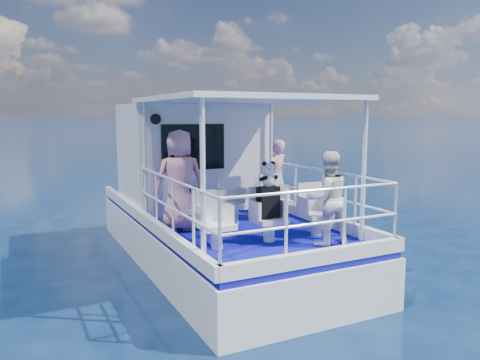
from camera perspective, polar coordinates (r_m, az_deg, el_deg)
name	(u,v)px	position (r m, az deg, el deg)	size (l,w,h in m)	color
ground	(238,275)	(8.66, -0.19, -11.47)	(2000.00, 2000.00, 0.00)	#08183A
hull	(217,260)	(9.52, -2.88, -9.66)	(3.00, 7.00, 1.60)	white
deck	(216,218)	(9.30, -2.92, -4.66)	(2.90, 6.90, 0.10)	#0B0A91
cabin	(192,155)	(10.32, -5.83, 3.03)	(2.85, 2.00, 2.20)	white
canopy	(244,99)	(7.99, 0.44, 9.82)	(3.00, 3.20, 0.08)	white
canopy_posts	(245,167)	(7.99, 0.59, 1.63)	(2.77, 2.97, 2.20)	white
railings	(254,204)	(7.79, 1.66, -2.99)	(2.84, 3.59, 1.00)	white
seat_port_fwd	(187,219)	(8.20, -6.49, -4.71)	(0.48, 0.46, 0.38)	white
seat_center_fwd	(234,214)	(8.54, -0.79, -4.15)	(0.48, 0.46, 0.38)	white
seat_stbd_fwd	(276,209)	(8.95, 4.43, -3.60)	(0.48, 0.46, 0.38)	white
seat_port_aft	(217,236)	(7.02, -2.86, -6.83)	(0.48, 0.46, 0.38)	white
seat_center_aft	(269,229)	(7.41, 3.57, -6.03)	(0.48, 0.46, 0.38)	white
seat_stbd_aft	(316,224)	(7.89, 9.27, -5.27)	(0.48, 0.46, 0.38)	white
passenger_port_fwd	(180,180)	(8.05, -7.35, -0.05)	(0.65, 0.46, 1.74)	#D0878E
passenger_stbd_fwd	(276,176)	(9.54, 4.46, 0.47)	(0.54, 0.35, 1.48)	pink
passenger_stbd_aft	(327,199)	(7.22, 10.60, -2.24)	(0.70, 0.54, 1.44)	silver
backpack_port	(188,198)	(8.11, -6.40, -2.14)	(0.28, 0.16, 0.37)	black
backpack_center	(268,202)	(7.31, 3.44, -2.74)	(0.33, 0.18, 0.49)	black
compact_camera	(187,185)	(8.07, -6.48, -0.66)	(0.09, 0.05, 0.05)	black
panda	(268,174)	(7.24, 3.49, 0.72)	(0.25, 0.21, 0.39)	silver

